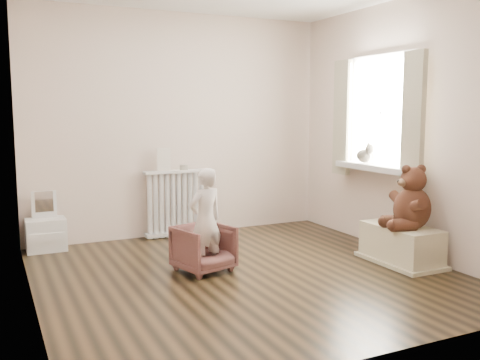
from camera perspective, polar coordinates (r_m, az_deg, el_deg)
name	(u,v)px	position (r m, az deg, el deg)	size (l,w,h in m)	color
floor	(246,274)	(4.91, 0.68, -10.01)	(3.60, 3.60, 0.01)	black
back_wall	(179,125)	(6.36, -6.48, 5.82)	(3.60, 0.02, 2.60)	beige
front_wall	(384,141)	(3.18, 15.16, 4.08)	(3.60, 0.02, 2.60)	beige
left_wall	(26,134)	(4.22, -21.88, 4.56)	(0.02, 3.60, 2.60)	beige
right_wall	(405,128)	(5.72, 17.20, 5.36)	(0.02, 3.60, 2.60)	beige
window	(383,113)	(5.91, 15.00, 6.95)	(0.03, 0.90, 1.10)	white
window_sill	(374,167)	(5.89, 14.14, 1.32)	(0.22, 1.10, 0.06)	silver
curtain_left	(413,119)	(5.42, 18.00, 6.19)	(0.06, 0.26, 1.30)	#BEB899
curtain_right	(342,118)	(6.29, 10.83, 6.54)	(0.06, 0.26, 1.30)	#BEB899
radiator	(176,204)	(6.30, -6.84, -2.52)	(0.74, 0.14, 0.78)	silver
paper_doll	(164,159)	(6.19, -8.13, 2.19)	(0.16, 0.01, 0.27)	beige
tin_a	(184,167)	(6.28, -6.01, 1.35)	(0.10, 0.10, 0.06)	#A59E8C
toy_vanity	(46,225)	(6.00, -20.03, -4.54)	(0.40, 0.29, 0.63)	silver
armchair	(204,248)	(4.95, -3.89, -7.29)	(0.46, 0.47, 0.43)	brown
child	(206,220)	(4.85, -3.70, -4.26)	(0.34, 0.23, 0.94)	silver
toy_bench	(401,243)	(5.44, 16.81, -6.41)	(0.41, 0.78, 0.37)	beige
teddy_bear	(413,196)	(5.29, 17.93, -1.67)	(0.48, 0.37, 0.59)	#32180F
plush_cat	(365,154)	(5.98, 13.19, 2.70)	(0.16, 0.26, 0.22)	slate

